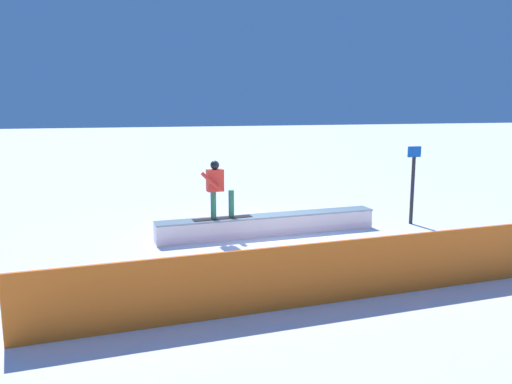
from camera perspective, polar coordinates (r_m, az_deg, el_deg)
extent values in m
plane|color=white|center=(13.53, 1.40, -4.74)|extent=(120.00, 120.00, 0.00)
cube|color=white|center=(13.47, 1.40, -3.73)|extent=(5.92, 0.91, 0.49)
cube|color=white|center=(13.50, 1.40, -4.24)|extent=(5.93, 0.92, 0.12)
cube|color=#819AA2|center=(13.41, 1.41, -2.64)|extent=(5.92, 0.97, 0.04)
cube|color=black|center=(13.03, -3.72, -2.90)|extent=(1.54, 0.43, 0.01)
cylinder|color=#307B56|center=(12.89, -4.74, -1.45)|extent=(0.15, 0.15, 0.69)
cylinder|color=#307B56|center=(13.03, -2.76, -1.30)|extent=(0.15, 0.15, 0.69)
cube|color=red|center=(12.80, -4.57, 1.29)|extent=(0.42, 0.28, 0.55)
sphere|color=black|center=(12.75, -4.59, 3.00)|extent=(0.22, 0.22, 0.22)
cylinder|color=red|center=(12.59, -5.14, 1.26)|extent=(0.46, 0.14, 0.45)
cylinder|color=red|center=(12.98, -4.36, 1.54)|extent=(0.13, 0.10, 0.55)
cube|color=orange|center=(9.14, 9.84, -8.59)|extent=(10.77, 0.83, 1.09)
cylinder|color=#262628|center=(15.18, 16.93, 0.13)|extent=(0.10, 0.10, 1.91)
cube|color=blue|center=(15.04, 17.14, 4.28)|extent=(0.40, 0.04, 0.30)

